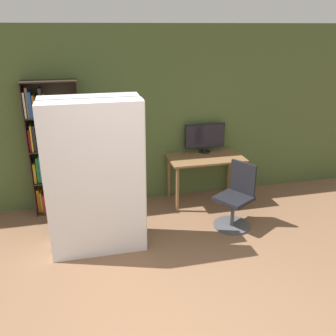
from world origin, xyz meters
TOP-DOWN VIEW (x-y plane):
  - wall_back at (0.00, 3.22)m, footprint 8.00×0.06m
  - desk at (1.19, 2.86)m, footprint 1.17×0.66m
  - monitor at (1.25, 3.08)m, footprint 0.66×0.18m
  - office_chair at (1.35, 1.99)m, footprint 0.61×0.61m
  - bookshelf at (-1.14, 3.08)m, footprint 0.75×0.28m
  - mattress_near at (-0.55, 1.73)m, footprint 1.15×0.30m
  - mattress_far at (-0.55, 2.06)m, footprint 1.15×0.30m

SIDE VIEW (x-z plane):
  - office_chair at x=1.35m, z-range -0.09..0.82m
  - desk at x=1.19m, z-range 0.27..1.02m
  - mattress_far at x=-0.55m, z-range 0.00..1.92m
  - mattress_near at x=-0.55m, z-range 0.00..1.92m
  - bookshelf at x=-1.14m, z-range -0.02..1.95m
  - monitor at x=1.25m, z-range 0.77..1.24m
  - wall_back at x=0.00m, z-range 0.00..2.70m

